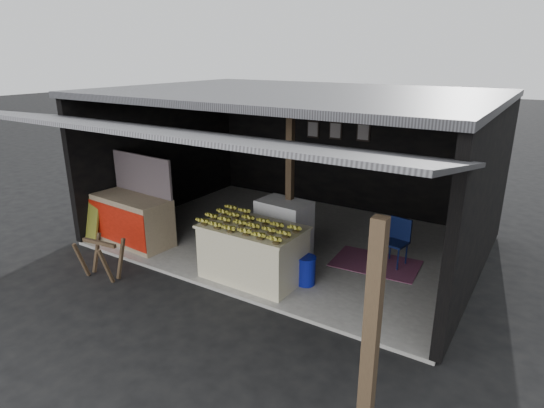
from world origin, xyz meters
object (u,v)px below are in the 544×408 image
Objects in this scene: banana_table at (253,252)px; plastic_chair at (397,238)px; white_crate at (284,228)px; water_barrel at (306,271)px; neighbor_stall at (133,218)px; sawhorse at (101,255)px.

banana_table is 2.61m from plastic_chair.
banana_table is 2.00× the size of plastic_chair.
plastic_chair is (1.91, 0.75, -0.03)m from white_crate.
banana_table is at bearing -162.23° from water_barrel.
plastic_chair is at bearing 45.26° from banana_table.
sawhorse is at bearing -59.15° from neighbor_stall.
plastic_chair is (4.08, 3.15, 0.13)m from sawhorse.
white_crate reaches higher than plastic_chair.
plastic_chair is at bearing 25.30° from neighbor_stall.
banana_table reaches higher than water_barrel.
sawhorse is at bearing -149.17° from banana_table.
water_barrel is 1.87m from plastic_chair.
sawhorse is at bearing -132.87° from plastic_chair.
banana_table is 2.37× the size of sawhorse.
neighbor_stall is 3.83× the size of water_barrel.
water_barrel is 0.54× the size of plastic_chair.
neighbor_stall is 1.46m from sawhorse.
neighbor_stall is at bearing -149.11° from plastic_chair.
white_crate is 1.47× the size of sawhorse.
white_crate reaches higher than banana_table.
banana_table is 3.72× the size of water_barrel.
banana_table is 0.97× the size of neighbor_stall.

